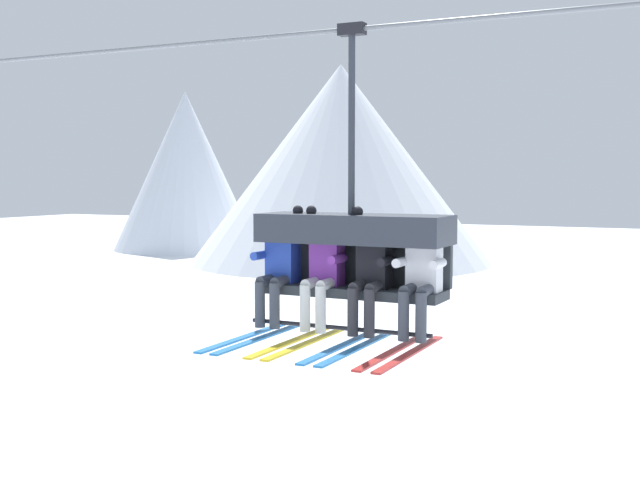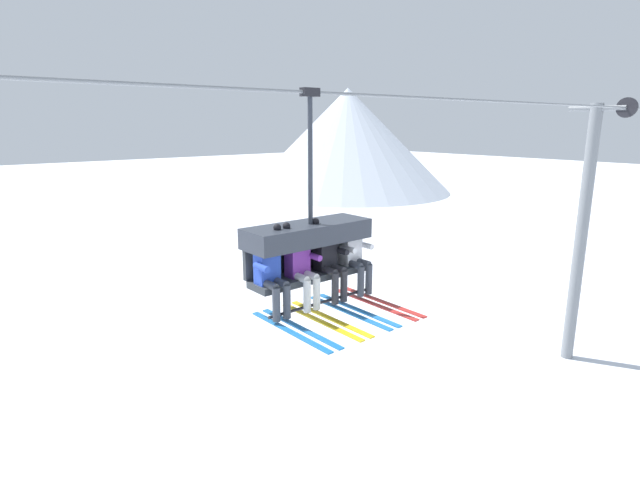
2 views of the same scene
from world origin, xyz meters
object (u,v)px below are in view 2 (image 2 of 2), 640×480
skier_white (356,255)px  skier_blue (272,273)px  skier_black (330,260)px  lift_tower_far (583,230)px  skier_purple (302,266)px  chairlift_chair (308,241)px

skier_white → skier_blue: bearing=179.8°
skier_black → lift_tower_far: bearing=4.7°
skier_purple → skier_white: skier_purple is taller
chairlift_chair → skier_blue: chairlift_chair is taller
skier_blue → skier_black: bearing=0.0°
skier_white → skier_black: bearing=179.3°
skier_purple → skier_white: bearing=-0.4°
lift_tower_far → chairlift_chair: lift_tower_far is taller
chairlift_chair → skier_black: chairlift_chair is taller
lift_tower_far → skier_blue: bearing=-175.7°
chairlift_chair → skier_purple: size_ratio=1.82×
skier_white → skier_purple: bearing=179.6°
skier_black → chairlift_chair: bearing=140.9°
lift_tower_far → skier_white: size_ratio=4.84×
skier_purple → skier_black: bearing=0.0°
skier_blue → skier_white: skier_blue is taller
chairlift_chair → skier_black: size_ratio=1.82×
skier_purple → skier_black: (0.53, 0.00, 0.00)m
lift_tower_far → skier_white: lift_tower_far is taller
skier_blue → skier_black: same height
skier_black → skier_white: skier_black is taller
chairlift_chair → skier_white: size_ratio=1.82×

